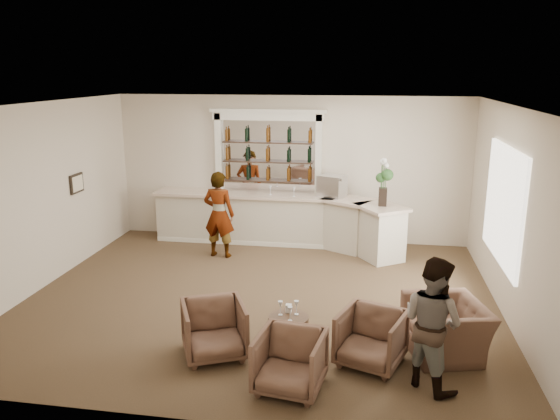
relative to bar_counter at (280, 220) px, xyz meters
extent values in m
plane|color=brown|center=(0.16, -3.00, -0.57)|extent=(8.00, 8.00, 0.00)
cube|color=beige|center=(0.16, 0.50, 1.08)|extent=(8.00, 0.04, 3.30)
cube|color=beige|center=(-3.84, -3.00, 1.08)|extent=(0.04, 7.00, 3.30)
cube|color=beige|center=(4.16, -3.00, 1.08)|extent=(0.04, 7.00, 3.30)
cube|color=silver|center=(0.16, -3.00, 2.73)|extent=(8.00, 7.00, 0.04)
cube|color=white|center=(4.13, -2.50, 1.13)|extent=(0.05, 2.40, 1.90)
cube|color=black|center=(-3.81, -1.80, 1.08)|extent=(0.04, 0.46, 0.38)
cube|color=beige|center=(-3.78, -1.80, 1.08)|extent=(0.01, 0.38, 0.30)
cube|color=silver|center=(-0.84, 0.15, -0.03)|extent=(4.00, 0.70, 1.08)
cube|color=beige|center=(-0.84, 0.13, 0.54)|extent=(4.10, 0.82, 0.06)
cube|color=silver|center=(1.51, -0.08, -0.03)|extent=(1.12, 1.04, 1.08)
cube|color=beige|center=(1.51, -0.10, 0.54)|extent=(1.27, 1.19, 0.06)
cube|color=silver|center=(2.21, -0.60, -0.03)|extent=(1.08, 1.14, 1.08)
cube|color=beige|center=(2.21, -0.62, 0.54)|extent=(1.24, 1.29, 0.06)
cube|color=silver|center=(-0.84, -0.18, -0.52)|extent=(4.00, 0.06, 0.10)
cube|color=white|center=(-0.34, 0.48, 1.38)|extent=(2.15, 0.02, 1.65)
cube|color=silver|center=(-1.49, 0.42, 0.88)|extent=(0.14, 0.16, 2.90)
cube|color=silver|center=(0.81, 0.42, 0.88)|extent=(0.14, 0.16, 2.90)
cube|color=silver|center=(-0.34, 0.42, 2.27)|extent=(2.52, 0.16, 0.18)
cube|color=silver|center=(-0.34, 0.42, 2.39)|extent=(2.64, 0.20, 0.08)
cube|color=#2F2017|center=(-0.34, 0.37, 0.81)|extent=(2.05, 0.20, 0.03)
cube|color=#2F2017|center=(-0.34, 0.37, 1.25)|extent=(2.05, 0.20, 0.03)
cube|color=#2F2017|center=(-0.34, 0.37, 1.69)|extent=(2.05, 0.20, 0.03)
cylinder|color=#513823|center=(0.91, -4.71, -0.32)|extent=(0.57, 0.57, 0.50)
imported|color=gray|center=(-1.12, -0.99, 0.34)|extent=(0.72, 0.52, 1.83)
imported|color=gray|center=(2.78, -5.31, 0.27)|extent=(1.03, 1.03, 1.69)
imported|color=brown|center=(-0.07, -5.05, -0.19)|extent=(1.11, 1.12, 0.77)
imported|color=brown|center=(1.07, -5.69, -0.20)|extent=(0.91, 0.93, 0.74)
imported|color=brown|center=(2.05, -4.92, -0.20)|extent=(1.03, 1.05, 0.75)
imported|color=brown|center=(3.08, -4.43, -0.21)|extent=(1.24, 1.34, 0.73)
cube|color=silver|center=(1.15, 0.08, 0.80)|extent=(0.67, 0.63, 0.48)
cube|color=black|center=(2.23, -0.59, 0.75)|extent=(0.17, 0.17, 0.37)
cube|color=silver|center=(0.89, -4.57, -0.01)|extent=(0.08, 0.08, 0.12)
camera|label=1|loc=(1.93, -11.64, 3.27)|focal=35.00mm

